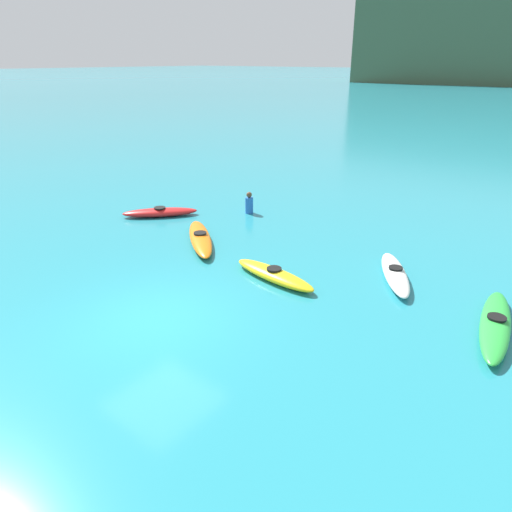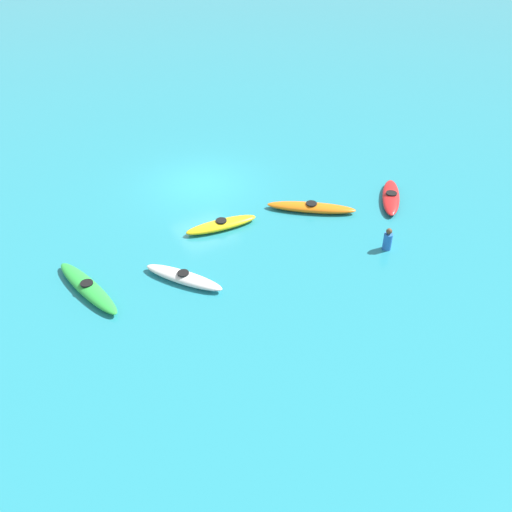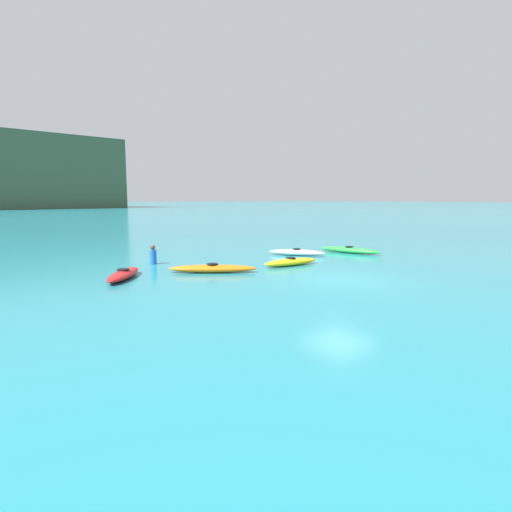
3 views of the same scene
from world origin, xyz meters
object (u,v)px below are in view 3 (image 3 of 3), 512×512
kayak_green (349,250)px  person_near_shore (153,256)px  kayak_yellow (291,262)px  kayak_orange (212,269)px  kayak_white (297,252)px  kayak_red (123,274)px

kayak_green → person_near_shore: (-10.11, 3.23, 0.22)m
kayak_yellow → kayak_orange: 3.78m
kayak_green → kayak_white: bearing=158.9°
kayak_green → person_near_shore: person_near_shore is taller
kayak_red → person_near_shore: (2.50, 2.56, 0.22)m
kayak_yellow → kayak_orange: (-3.71, 0.73, -0.00)m
kayak_green → kayak_orange: same height
kayak_yellow → person_near_shore: (-4.53, 4.32, 0.22)m
kayak_green → kayak_orange: size_ratio=1.13×
kayak_red → kayak_white: 9.68m
kayak_green → kayak_yellow: (-5.58, -1.09, 0.00)m
kayak_red → kayak_green: 12.63m
kayak_green → kayak_white: 3.16m
kayak_yellow → kayak_white: same height
kayak_green → person_near_shore: 10.62m
kayak_yellow → person_near_shore: person_near_shore is taller
kayak_green → kayak_white: same height
kayak_yellow → kayak_white: bearing=40.2°
kayak_green → kayak_orange: bearing=-177.8°
kayak_orange → kayak_white: same height
kayak_orange → person_near_shore: (-0.82, 3.59, 0.22)m
kayak_red → person_near_shore: 3.59m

